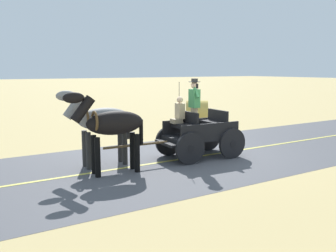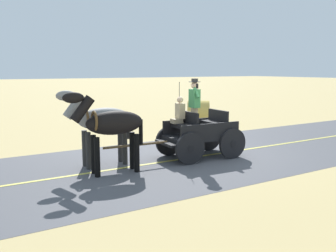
{
  "view_description": "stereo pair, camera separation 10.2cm",
  "coord_description": "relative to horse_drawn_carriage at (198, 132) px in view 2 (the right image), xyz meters",
  "views": [
    {
      "loc": [
        -9.19,
        7.18,
        2.78
      ],
      "look_at": [
        -0.04,
        1.56,
        1.1
      ],
      "focal_mm": 38.92,
      "sensor_mm": 36.0,
      "label": 1
    },
    {
      "loc": [
        -9.24,
        7.09,
        2.78
      ],
      "look_at": [
        -0.04,
        1.56,
        1.1
      ],
      "focal_mm": 38.92,
      "sensor_mm": 36.0,
      "label": 2
    }
  ],
  "objects": [
    {
      "name": "horse_off_side",
      "position": [
        0.61,
        3.0,
        0.51
      ],
      "size": [
        0.61,
        2.13,
        2.21
      ],
      "color": "gray",
      "rests_on": "ground"
    },
    {
      "name": "horse_near_side",
      "position": [
        -0.27,
        3.05,
        0.51
      ],
      "size": [
        0.71,
        2.14,
        2.21
      ],
      "color": "black",
      "rests_on": "ground"
    },
    {
      "name": "ground_plane",
      "position": [
        0.04,
        -0.44,
        -0.82
      ],
      "size": [
        200.0,
        200.0,
        0.0
      ],
      "primitive_type": "plane",
      "color": "tan"
    },
    {
      "name": "hay_bale",
      "position": [
        5.84,
        -4.21,
        -0.22
      ],
      "size": [
        1.62,
        1.59,
        1.2
      ],
      "primitive_type": "cylinder",
      "rotation": [
        0.0,
        1.57,
        0.95
      ],
      "color": "gold",
      "rests_on": "ground"
    },
    {
      "name": "road_centre_stripe",
      "position": [
        0.04,
        -0.44,
        -0.81
      ],
      "size": [
        0.12,
        160.0,
        0.0
      ],
      "primitive_type": "cube",
      "color": "#DBCC4C",
      "rests_on": "road_surface"
    },
    {
      "name": "horse_drawn_carriage",
      "position": [
        0.0,
        0.0,
        0.0
      ],
      "size": [
        1.54,
        4.52,
        2.5
      ],
      "color": "black",
      "rests_on": "ground"
    },
    {
      "name": "road_surface",
      "position": [
        0.04,
        -0.44,
        -0.81
      ],
      "size": [
        6.01,
        160.0,
        0.01
      ],
      "primitive_type": "cube",
      "color": "#4C4C51",
      "rests_on": "ground"
    }
  ]
}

